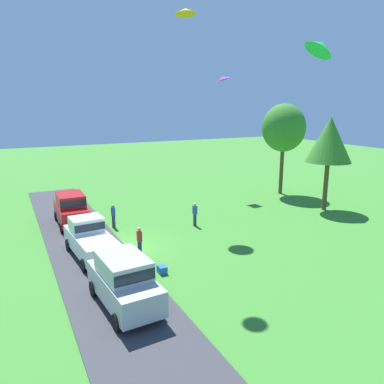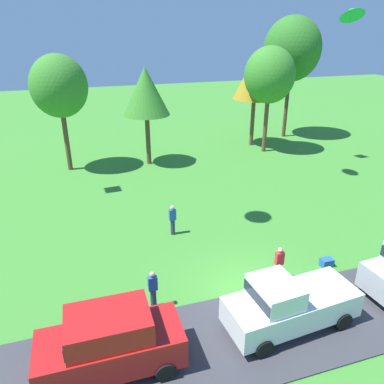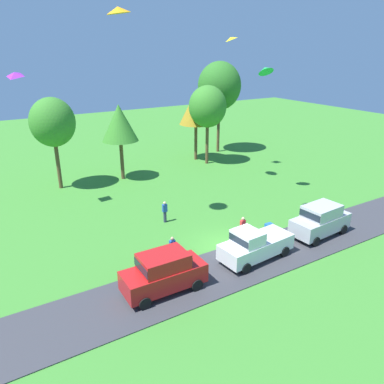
{
  "view_description": "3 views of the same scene",
  "coord_description": "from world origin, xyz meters",
  "px_view_note": "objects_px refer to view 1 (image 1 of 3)",
  "views": [
    {
      "loc": [
        21.02,
        -6.07,
        8.6
      ],
      "look_at": [
        -0.7,
        4.84,
        2.82
      ],
      "focal_mm": 35.0,
      "sensor_mm": 36.0,
      "label": 1
    },
    {
      "loc": [
        -6.15,
        -11.44,
        10.42
      ],
      "look_at": [
        -0.7,
        5.75,
        2.3
      ],
      "focal_mm": 35.0,
      "sensor_mm": 36.0,
      "label": 2
    },
    {
      "loc": [
        -13.66,
        -17.94,
        12.65
      ],
      "look_at": [
        -0.56,
        3.67,
        2.9
      ],
      "focal_mm": 35.0,
      "sensor_mm": 36.0,
      "label": 3
    }
  ],
  "objects_px": {
    "car_suv_far_end": "(71,208)",
    "tree_far_right": "(284,128)",
    "person_on_lawn": "(113,216)",
    "cooler_box": "(162,270)",
    "person_beside_suv": "(140,241)",
    "kite_delta_trailing_tail": "(320,46)",
    "person_watching_sky": "(195,214)",
    "kite_diamond_high_right": "(223,78)",
    "car_suv_near_entrance": "(124,279)",
    "tree_lone_near": "(330,140)",
    "car_pickup_by_flagpole": "(90,238)",
    "kite_delta_mid_center": "(186,11)"
  },
  "relations": [
    {
      "from": "car_suv_far_end",
      "to": "tree_far_right",
      "type": "relative_size",
      "value": 0.54
    },
    {
      "from": "person_on_lawn",
      "to": "cooler_box",
      "type": "bearing_deg",
      "value": 1.94
    },
    {
      "from": "car_suv_far_end",
      "to": "person_beside_suv",
      "type": "height_order",
      "value": "car_suv_far_end"
    },
    {
      "from": "person_on_lawn",
      "to": "kite_delta_trailing_tail",
      "type": "bearing_deg",
      "value": 26.89
    },
    {
      "from": "person_watching_sky",
      "to": "cooler_box",
      "type": "bearing_deg",
      "value": -39.49
    },
    {
      "from": "cooler_box",
      "to": "kite_delta_trailing_tail",
      "type": "distance_m",
      "value": 12.92
    },
    {
      "from": "cooler_box",
      "to": "kite_diamond_high_right",
      "type": "height_order",
      "value": "kite_diamond_high_right"
    },
    {
      "from": "kite_delta_trailing_tail",
      "to": "cooler_box",
      "type": "bearing_deg",
      "value": -123.52
    },
    {
      "from": "car_suv_near_entrance",
      "to": "kite_delta_trailing_tail",
      "type": "xyz_separation_m",
      "value": [
        1.61,
        8.63,
        9.68
      ]
    },
    {
      "from": "person_on_lawn",
      "to": "tree_lone_near",
      "type": "height_order",
      "value": "tree_lone_near"
    },
    {
      "from": "cooler_box",
      "to": "kite_delta_trailing_tail",
      "type": "xyz_separation_m",
      "value": [
        3.94,
        5.94,
        10.78
      ]
    },
    {
      "from": "car_suv_far_end",
      "to": "tree_far_right",
      "type": "bearing_deg",
      "value": 92.81
    },
    {
      "from": "person_on_lawn",
      "to": "kite_delta_trailing_tail",
      "type": "relative_size",
      "value": 1.34
    },
    {
      "from": "person_beside_suv",
      "to": "person_on_lawn",
      "type": "bearing_deg",
      "value": -179.8
    },
    {
      "from": "tree_far_right",
      "to": "tree_lone_near",
      "type": "height_order",
      "value": "tree_far_right"
    },
    {
      "from": "person_watching_sky",
      "to": "person_beside_suv",
      "type": "relative_size",
      "value": 1.0
    },
    {
      "from": "tree_far_right",
      "to": "car_suv_near_entrance",
      "type": "bearing_deg",
      "value": -55.52
    },
    {
      "from": "car_pickup_by_flagpole",
      "to": "person_watching_sky",
      "type": "xyz_separation_m",
      "value": [
        -2.25,
        7.87,
        -0.23
      ]
    },
    {
      "from": "person_beside_suv",
      "to": "kite_delta_trailing_tail",
      "type": "relative_size",
      "value": 1.34
    },
    {
      "from": "person_beside_suv",
      "to": "cooler_box",
      "type": "distance_m",
      "value": 2.84
    },
    {
      "from": "car_suv_near_entrance",
      "to": "cooler_box",
      "type": "xyz_separation_m",
      "value": [
        -2.33,
        2.68,
        -1.1
      ]
    },
    {
      "from": "cooler_box",
      "to": "kite_delta_mid_center",
      "type": "xyz_separation_m",
      "value": [
        -8.66,
        5.59,
        14.63
      ]
    },
    {
      "from": "car_pickup_by_flagpole",
      "to": "tree_far_right",
      "type": "distance_m",
      "value": 21.82
    },
    {
      "from": "car_suv_far_end",
      "to": "tree_lone_near",
      "type": "xyz_separation_m",
      "value": [
        5.19,
        19.36,
        4.45
      ]
    },
    {
      "from": "person_on_lawn",
      "to": "person_beside_suv",
      "type": "bearing_deg",
      "value": 0.2
    },
    {
      "from": "person_on_lawn",
      "to": "kite_delta_trailing_tail",
      "type": "distance_m",
      "value": 17.07
    },
    {
      "from": "person_watching_sky",
      "to": "tree_far_right",
      "type": "relative_size",
      "value": 0.2
    },
    {
      "from": "tree_lone_near",
      "to": "person_on_lawn",
      "type": "bearing_deg",
      "value": -101.03
    },
    {
      "from": "car_suv_far_end",
      "to": "car_suv_near_entrance",
      "type": "distance_m",
      "value": 12.58
    },
    {
      "from": "person_on_lawn",
      "to": "tree_far_right",
      "type": "distance_m",
      "value": 18.39
    },
    {
      "from": "kite_delta_mid_center",
      "to": "person_on_lawn",
      "type": "bearing_deg",
      "value": -86.87
    },
    {
      "from": "tree_far_right",
      "to": "tree_lone_near",
      "type": "xyz_separation_m",
      "value": [
        6.16,
        -0.51,
        -0.57
      ]
    },
    {
      "from": "tree_far_right",
      "to": "person_beside_suv",
      "type": "bearing_deg",
      "value": -63.91
    },
    {
      "from": "car_pickup_by_flagpole",
      "to": "cooler_box",
      "type": "relative_size",
      "value": 9.16
    },
    {
      "from": "tree_far_right",
      "to": "kite_delta_trailing_tail",
      "type": "xyz_separation_m",
      "value": [
        15.16,
        -11.1,
        4.66
      ]
    },
    {
      "from": "tree_far_right",
      "to": "cooler_box",
      "type": "xyz_separation_m",
      "value": [
        11.22,
        -17.05,
        -6.12
      ]
    },
    {
      "from": "tree_far_right",
      "to": "car_suv_far_end",
      "type": "bearing_deg",
      "value": -87.19
    },
    {
      "from": "car_suv_far_end",
      "to": "kite_delta_mid_center",
      "type": "bearing_deg",
      "value": 79.31
    },
    {
      "from": "person_watching_sky",
      "to": "kite_delta_mid_center",
      "type": "distance_m",
      "value": 14.2
    },
    {
      "from": "person_beside_suv",
      "to": "kite_delta_trailing_tail",
      "type": "distance_m",
      "value": 13.61
    },
    {
      "from": "car_suv_far_end",
      "to": "person_on_lawn",
      "type": "height_order",
      "value": "car_suv_far_end"
    },
    {
      "from": "kite_delta_trailing_tail",
      "to": "kite_delta_mid_center",
      "type": "bearing_deg",
      "value": -178.4
    },
    {
      "from": "car_suv_far_end",
      "to": "kite_diamond_high_right",
      "type": "bearing_deg",
      "value": 105.26
    },
    {
      "from": "person_watching_sky",
      "to": "tree_far_right",
      "type": "distance_m",
      "value": 14.13
    },
    {
      "from": "car_pickup_by_flagpole",
      "to": "tree_lone_near",
      "type": "height_order",
      "value": "tree_lone_near"
    },
    {
      "from": "person_on_lawn",
      "to": "person_watching_sky",
      "type": "xyz_separation_m",
      "value": [
        2.22,
        5.33,
        0.0
      ]
    },
    {
      "from": "kite_delta_mid_center",
      "to": "tree_far_right",
      "type": "bearing_deg",
      "value": 102.61
    },
    {
      "from": "person_watching_sky",
      "to": "person_beside_suv",
      "type": "bearing_deg",
      "value": -57.56
    },
    {
      "from": "car_suv_near_entrance",
      "to": "person_watching_sky",
      "type": "bearing_deg",
      "value": 137.56
    },
    {
      "from": "cooler_box",
      "to": "kite_delta_mid_center",
      "type": "distance_m",
      "value": 17.9
    }
  ]
}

